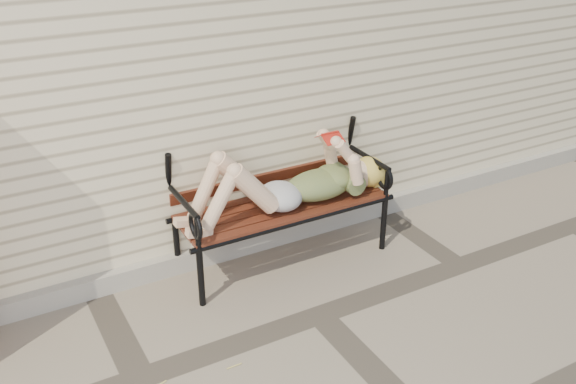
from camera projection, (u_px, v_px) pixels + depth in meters
ground at (320, 315)px, 4.33m from camera, size 80.00×80.00×0.00m
house_wall at (156, 13)px, 6.01m from camera, size 8.00×4.00×3.00m
foundation_strip at (255, 241)px, 5.06m from camera, size 8.00×0.10×0.15m
garden_bench at (276, 181)px, 4.75m from camera, size 1.74×0.69×1.12m
reading_woman at (287, 183)px, 4.64m from camera, size 1.64×0.37×0.52m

